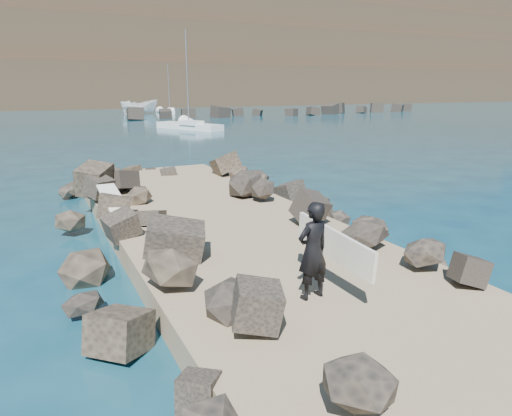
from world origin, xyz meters
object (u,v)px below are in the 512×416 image
at_px(boat_imported, 140,107).
at_px(surfboard_resting, 113,203).
at_px(sailboat_d, 170,111).
at_px(surfer_with_board, 316,250).

bearing_deg(boat_imported, surfboard_resting, 173.19).
relative_size(boat_imported, sailboat_d, 0.73).
distance_m(surfboard_resting, surfer_with_board, 7.49).
bearing_deg(surfer_with_board, boat_imported, 79.90).
relative_size(surfboard_resting, sailboat_d, 0.26).
xyz_separation_m(surfer_with_board, sailboat_d, (18.38, 73.68, -1.16)).
distance_m(boat_imported, sailboat_d, 5.39).
height_order(surfboard_resting, surfer_with_board, surfer_with_board).
distance_m(boat_imported, surfer_with_board, 74.55).
bearing_deg(surfboard_resting, sailboat_d, 70.08).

